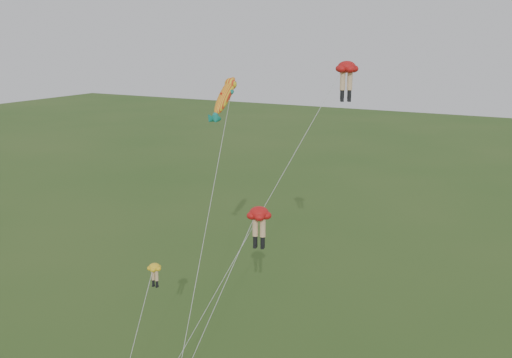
% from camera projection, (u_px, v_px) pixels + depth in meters
% --- Properties ---
extents(legs_kite_red_high, '(9.10, 12.33, 20.80)m').
position_uv_depth(legs_kite_red_high, '(344.00, 74.00, 37.97)').
color(legs_kite_red_high, red).
rests_on(legs_kite_red_high, ground).
extents(legs_kite_red_mid, '(3.93, 7.47, 11.96)m').
position_uv_depth(legs_kite_red_mid, '(258.00, 218.00, 35.96)').
color(legs_kite_red_mid, red).
rests_on(legs_kite_red_mid, ground).
extents(legs_kite_yellow, '(1.44, 5.77, 7.48)m').
position_uv_depth(legs_kite_yellow, '(153.00, 274.00, 38.44)').
color(legs_kite_yellow, yellow).
rests_on(legs_kite_yellow, ground).
extents(fish_kite, '(2.55, 11.49, 19.91)m').
position_uv_depth(fish_kite, '(225.00, 98.00, 39.10)').
color(fish_kite, yellow).
rests_on(fish_kite, ground).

